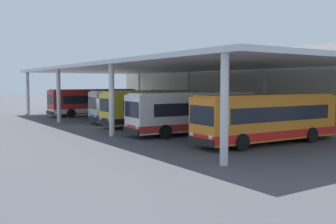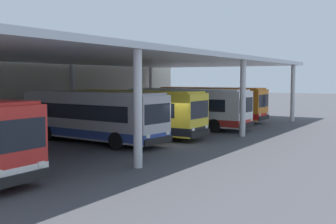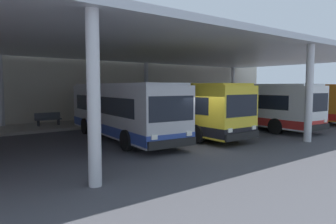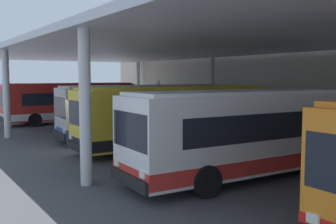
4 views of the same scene
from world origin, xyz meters
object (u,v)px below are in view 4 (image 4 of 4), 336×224
bus_nearest_bay (71,102)px  bus_far_bay (257,131)px  bench_waiting (218,117)px  bus_middle_bay (176,116)px  banner_sign (159,96)px  bus_second_bay (147,110)px

bus_nearest_bay → bus_far_bay: same height
bench_waiting → bus_middle_bay: bearing=-54.2°
bench_waiting → banner_sign: bearing=-172.7°
bus_nearest_bay → bus_far_bay: (20.37, -0.29, 0.00)m
bus_second_bay → bus_far_bay: same height
bus_nearest_bay → bus_far_bay: 20.37m
bus_second_bay → bus_middle_bay: (3.65, -0.50, 0.00)m
bus_middle_bay → banner_sign: banner_sign is taller
banner_sign → bus_nearest_bay: bearing=-101.9°
bus_far_bay → bus_second_bay: bearing=173.0°
bus_second_bay → banner_sign: 11.01m
banner_sign → bus_far_bay: bearing=-22.2°
bus_second_bay → bench_waiting: size_ratio=5.94×
bench_waiting → banner_sign: 7.07m
bus_second_bay → bench_waiting: (-2.01, 7.36, -0.99)m
bus_nearest_bay → banner_sign: 7.57m
bus_nearest_bay → banner_sign: bearing=78.1°
bench_waiting → bus_second_bay: bearing=-74.7°
bus_far_bay → banner_sign: banner_sign is taller
bus_far_bay → banner_sign: (-18.81, 7.69, 0.32)m
bus_second_bay → bus_far_bay: size_ratio=1.00×
bus_second_bay → bus_middle_bay: size_ratio=1.01×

